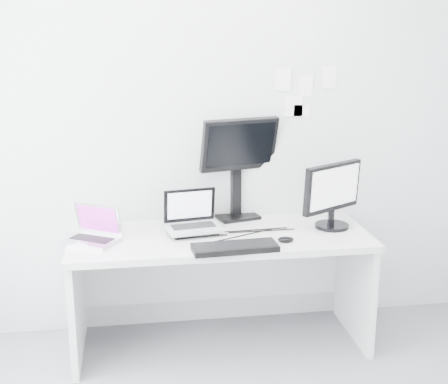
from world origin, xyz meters
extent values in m
plane|color=silver|center=(0.00, 1.60, 1.35)|extent=(3.60, 0.00, 3.60)
cube|color=silver|center=(0.00, 1.25, 0.36)|extent=(1.80, 0.70, 0.73)
cube|color=#B4B4B9|center=(-0.76, 1.22, 0.84)|extent=(0.37, 0.35, 0.23)
cube|color=black|center=(-0.15, 1.50, 0.83)|extent=(0.11, 0.11, 0.19)
cube|color=#A5A7AC|center=(-0.16, 1.29, 0.86)|extent=(0.35, 0.29, 0.27)
cube|color=black|center=(0.16, 1.56, 1.07)|extent=(0.53, 0.30, 0.68)
cube|color=black|center=(0.71, 1.28, 0.94)|extent=(0.50, 0.42, 0.42)
cube|color=black|center=(0.04, 0.97, 0.75)|extent=(0.49, 0.20, 0.03)
ellipsoid|color=black|center=(0.36, 1.06, 0.75)|extent=(0.10, 0.06, 0.03)
cube|color=white|center=(0.45, 1.59, 1.62)|extent=(0.10, 0.00, 0.14)
cube|color=white|center=(0.60, 1.59, 1.58)|extent=(0.09, 0.00, 0.13)
cube|color=white|center=(0.75, 1.59, 1.63)|extent=(0.10, 0.00, 0.14)
cube|color=white|center=(0.58, 1.59, 1.42)|extent=(0.11, 0.00, 0.08)
cube|color=white|center=(0.52, 1.59, 1.45)|extent=(0.12, 0.00, 0.13)
camera|label=1|loc=(-0.49, -2.21, 1.93)|focal=49.08mm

